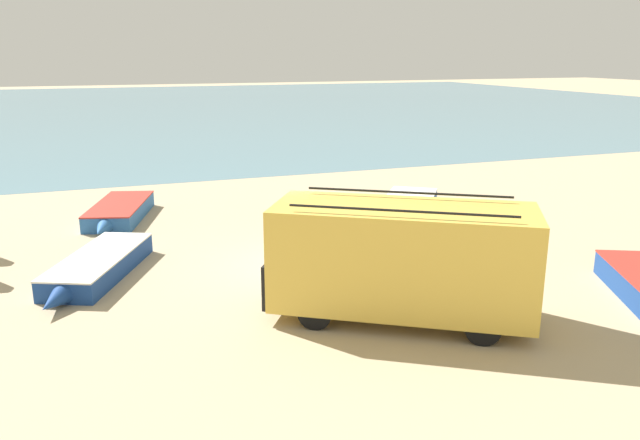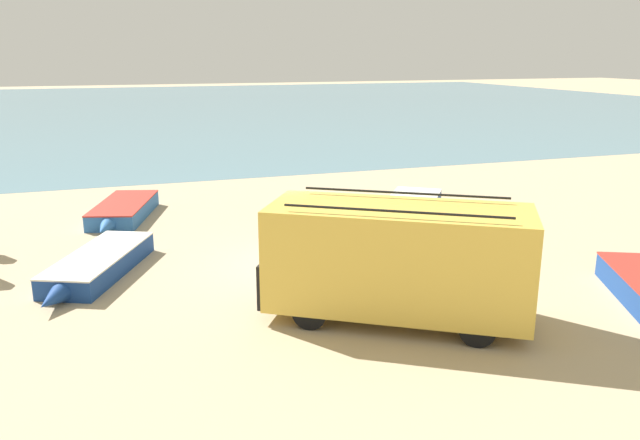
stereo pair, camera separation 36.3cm
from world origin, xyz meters
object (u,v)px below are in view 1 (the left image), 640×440
(fishing_rowboat_1, at_px, (97,267))
(fishing_rowboat_0, at_px, (409,204))
(parked_van, at_px, (401,258))
(fishing_rowboat_2, at_px, (119,212))

(fishing_rowboat_1, bearing_deg, fishing_rowboat_0, 131.98)
(parked_van, relative_size, fishing_rowboat_2, 1.20)
(fishing_rowboat_0, height_order, fishing_rowboat_2, fishing_rowboat_2)
(parked_van, height_order, fishing_rowboat_2, parked_van)
(fishing_rowboat_0, xyz_separation_m, fishing_rowboat_2, (-9.50, 2.28, 0.01))
(fishing_rowboat_0, distance_m, fishing_rowboat_1, 10.78)
(fishing_rowboat_0, bearing_deg, fishing_rowboat_2, 112.23)
(parked_van, xyz_separation_m, fishing_rowboat_0, (4.43, 7.97, -1.05))
(fishing_rowboat_1, xyz_separation_m, fishing_rowboat_2, (0.78, 5.51, 0.00))
(fishing_rowboat_2, bearing_deg, parked_van, 42.94)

